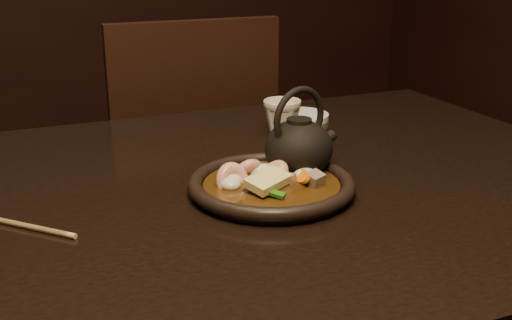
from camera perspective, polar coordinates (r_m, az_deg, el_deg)
name	(u,v)px	position (r m, az deg, el deg)	size (l,w,h in m)	color
table	(141,246)	(0.99, -10.21, -7.55)	(1.60, 0.90, 0.75)	black
chair	(185,174)	(1.74, -6.33, -1.29)	(0.45, 0.45, 0.93)	black
plate	(272,186)	(0.96, 1.39, -2.30)	(0.25, 0.25, 0.03)	black
stirfry	(266,182)	(0.96, 0.92, -1.97)	(0.15, 0.14, 0.05)	#351E09
soy_dish	(274,168)	(1.05, 1.66, -0.75)	(0.09, 0.09, 0.01)	white
saucer_right	(300,116)	(1.36, 3.92, 3.88)	(0.12, 0.12, 0.01)	white
tea_cup	(282,116)	(1.24, 2.33, 3.92)	(0.07, 0.07, 0.07)	beige
teapot	(299,145)	(1.01, 3.84, 1.32)	(0.13, 0.11, 0.15)	black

